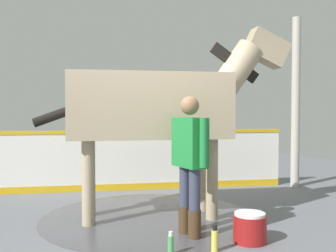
% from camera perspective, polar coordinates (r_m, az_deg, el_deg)
% --- Properties ---
extents(ground_plane, '(16.00, 16.00, 0.02)m').
position_cam_1_polar(ground_plane, '(5.02, -5.16, -14.50)').
color(ground_plane, slate).
extents(wet_patch, '(2.91, 2.91, 0.00)m').
position_cam_1_polar(wet_patch, '(5.37, -2.73, -13.25)').
color(wet_patch, '#4C4C54').
rests_on(wet_patch, ground).
extents(barrier_wall, '(5.11, 2.16, 1.09)m').
position_cam_1_polar(barrier_wall, '(7.10, -4.60, -5.33)').
color(barrier_wall, white).
rests_on(barrier_wall, ground).
extents(roof_post_near, '(0.16, 0.16, 3.19)m').
position_cam_1_polar(roof_post_near, '(7.71, 18.29, 3.31)').
color(roof_post_near, '#B7B2A8').
rests_on(roof_post_near, ground).
extents(horse, '(3.29, 1.67, 2.59)m').
position_cam_1_polar(horse, '(5.19, -1.37, 2.95)').
color(horse, tan).
rests_on(horse, ground).
extents(handler, '(0.25, 0.65, 1.60)m').
position_cam_1_polar(handler, '(4.44, 3.22, -4.48)').
color(handler, '#47331E').
rests_on(handler, ground).
extents(wash_bucket, '(0.36, 0.36, 0.33)m').
position_cam_1_polar(wash_bucket, '(4.45, 11.95, -14.43)').
color(wash_bucket, maroon).
rests_on(wash_bucket, ground).
extents(bottle_shampoo, '(0.07, 0.07, 0.27)m').
position_cam_1_polar(bottle_shampoo, '(4.13, 6.90, -16.28)').
color(bottle_shampoo, '#D8CC4C').
rests_on(bottle_shampoo, ground).
extents(bottle_spray, '(0.06, 0.06, 0.23)m').
position_cam_1_polar(bottle_spray, '(4.04, 0.40, -16.98)').
color(bottle_spray, '#4CA559').
rests_on(bottle_spray, ground).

